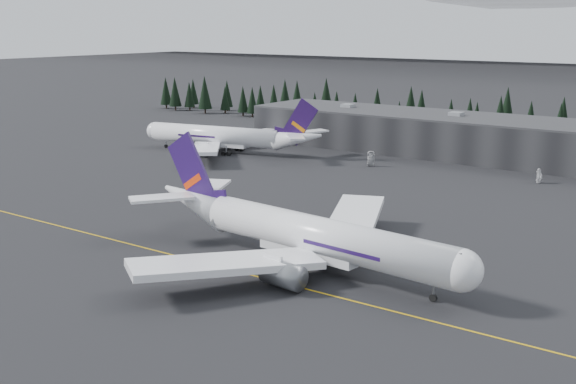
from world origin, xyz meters
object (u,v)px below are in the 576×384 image
Objects in this scene: jet_main at (298,232)px; gse_vehicle_b at (539,181)px; jet_parked at (229,137)px; gse_vehicle_a at (371,164)px; terminal at (485,138)px.

jet_main is 17.75× the size of gse_vehicle_b.
jet_parked reaches higher than gse_vehicle_a.
terminal reaches higher than gse_vehicle_b.
jet_parked is at bearing -83.38° from gse_vehicle_b.
jet_parked is 16.05× the size of gse_vehicle_b.
jet_main is at bearing -9.83° from gse_vehicle_b.
gse_vehicle_b reaches higher than gse_vehicle_a.
jet_parked is 13.76× the size of gse_vehicle_a.
gse_vehicle_a is (-33.26, 84.89, -5.19)m from jet_main.
gse_vehicle_b is (95.98, 12.85, -4.65)m from jet_parked.
gse_vehicle_a is (48.63, 7.01, -4.68)m from jet_parked.
gse_vehicle_a is 47.70m from gse_vehicle_b.
terminal is 118.13m from jet_main.
gse_vehicle_b is at bearing -12.21° from gse_vehicle_a.
terminal is 34.61× the size of gse_vehicle_a.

